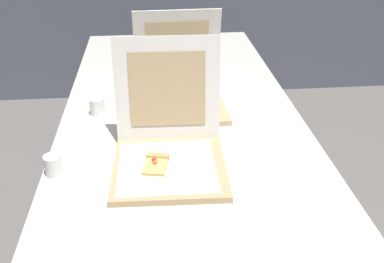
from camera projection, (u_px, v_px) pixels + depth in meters
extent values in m
cube|color=silver|center=(183.00, 126.00, 1.79)|extent=(0.98, 2.43, 0.03)
cylinder|color=#38383D|center=(107.00, 97.00, 2.94)|extent=(0.04, 0.04, 0.72)
cylinder|color=#38383D|center=(232.00, 93.00, 3.01)|extent=(0.04, 0.04, 0.72)
cube|color=tan|center=(170.00, 168.00, 1.48)|extent=(0.38, 0.38, 0.02)
cube|color=silver|center=(167.00, 166.00, 1.47)|extent=(0.32, 0.32, 0.00)
cube|color=white|center=(167.00, 89.00, 1.57)|extent=(0.37, 0.07, 0.37)
cube|color=tan|center=(167.00, 90.00, 1.57)|extent=(0.27, 0.05, 0.26)
cube|color=#E0B266|center=(155.00, 166.00, 1.46)|extent=(0.09, 0.12, 0.01)
cube|color=tan|center=(158.00, 157.00, 1.51)|extent=(0.08, 0.04, 0.02)
sphere|color=orange|center=(155.00, 162.00, 1.46)|extent=(0.02, 0.02, 0.02)
sphere|color=red|center=(154.00, 160.00, 1.48)|extent=(0.02, 0.02, 0.02)
cube|color=tan|center=(181.00, 106.00, 1.90)|extent=(0.38, 0.38, 0.02)
cube|color=silver|center=(180.00, 102.00, 1.90)|extent=(0.32, 0.32, 0.00)
cube|color=white|center=(177.00, 50.00, 1.94)|extent=(0.37, 0.08, 0.37)
cube|color=tan|center=(177.00, 51.00, 1.93)|extent=(0.27, 0.06, 0.26)
cylinder|color=white|center=(173.00, 97.00, 1.88)|extent=(0.03, 0.03, 0.00)
cylinder|color=white|center=(175.00, 100.00, 1.89)|extent=(0.00, 0.00, 0.03)
cylinder|color=white|center=(172.00, 99.00, 1.89)|extent=(0.01, 0.00, 0.03)
cylinder|color=white|center=(172.00, 101.00, 1.88)|extent=(0.01, 0.00, 0.03)
cylinder|color=white|center=(54.00, 165.00, 1.46)|extent=(0.06, 0.06, 0.07)
cylinder|color=white|center=(123.00, 78.00, 2.11)|extent=(0.06, 0.06, 0.07)
cylinder|color=white|center=(97.00, 107.00, 1.84)|extent=(0.06, 0.06, 0.07)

